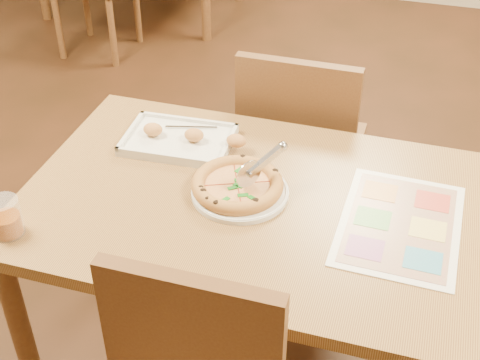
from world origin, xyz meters
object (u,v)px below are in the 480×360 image
(plate, at_px, (240,192))
(appetizer_tray, at_px, (182,140))
(menu, at_px, (400,224))
(dining_table, at_px, (254,223))
(glass_tumbler, at_px, (6,219))
(pizza, at_px, (237,185))
(pizza_cutter, at_px, (260,165))
(chair_far, at_px, (300,135))

(plate, height_order, appetizer_tray, appetizer_tray)
(plate, bearing_deg, menu, -0.44)
(appetizer_tray, height_order, menu, appetizer_tray)
(dining_table, relative_size, menu, 2.99)
(glass_tumbler, xyz_separation_m, menu, (0.97, 0.33, -0.04))
(pizza, distance_m, pizza_cutter, 0.09)
(dining_table, distance_m, pizza, 0.13)
(plate, xyz_separation_m, pizza_cutter, (0.05, 0.03, 0.08))
(dining_table, xyz_separation_m, glass_tumbler, (-0.58, -0.32, 0.13))
(dining_table, bearing_deg, menu, 1.23)
(plate, height_order, menu, plate)
(appetizer_tray, bearing_deg, dining_table, -34.70)
(plate, distance_m, menu, 0.44)
(dining_table, distance_m, chair_far, 0.61)
(pizza, xyz_separation_m, glass_tumbler, (-0.52, -0.34, 0.02))
(chair_far, distance_m, menu, 0.73)
(pizza, distance_m, glass_tumbler, 0.62)
(plate, xyz_separation_m, appetizer_tray, (-0.25, 0.19, 0.01))
(pizza, xyz_separation_m, menu, (0.45, -0.01, -0.03))
(appetizer_tray, bearing_deg, pizza_cutter, -28.02)
(dining_table, distance_m, plate, 0.10)
(dining_table, bearing_deg, pizza, 162.33)
(plate, bearing_deg, appetizer_tray, 142.24)
(menu, bearing_deg, glass_tumbler, -161.29)
(menu, bearing_deg, plate, 179.56)
(dining_table, relative_size, plate, 4.75)
(chair_far, distance_m, plate, 0.61)
(menu, bearing_deg, dining_table, -178.77)
(pizza_cutter, bearing_deg, appetizer_tray, 97.87)
(pizza, bearing_deg, pizza_cutter, 26.62)
(plate, relative_size, menu, 0.63)
(appetizer_tray, bearing_deg, pizza, -37.98)
(dining_table, bearing_deg, glass_tumbler, -150.83)
(appetizer_tray, height_order, glass_tumbler, glass_tumbler)
(dining_table, height_order, menu, menu)
(chair_far, bearing_deg, dining_table, 90.00)
(glass_tumbler, bearing_deg, pizza_cutter, 32.54)
(chair_far, bearing_deg, glass_tumbler, 58.07)
(appetizer_tray, bearing_deg, menu, -15.74)
(pizza, relative_size, appetizer_tray, 0.67)
(pizza_cutter, relative_size, menu, 0.32)
(appetizer_tray, relative_size, menu, 0.89)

